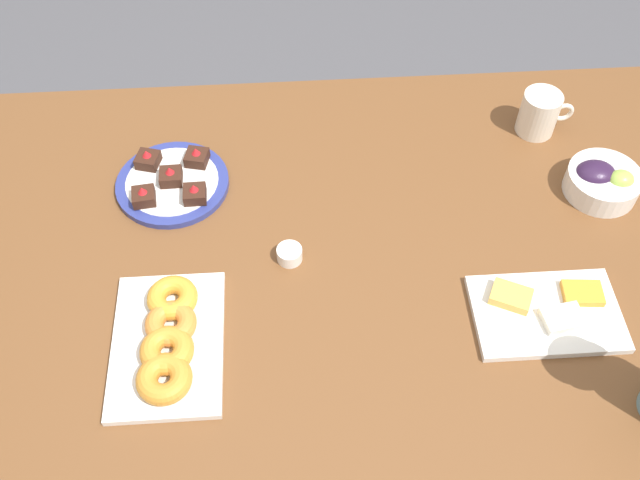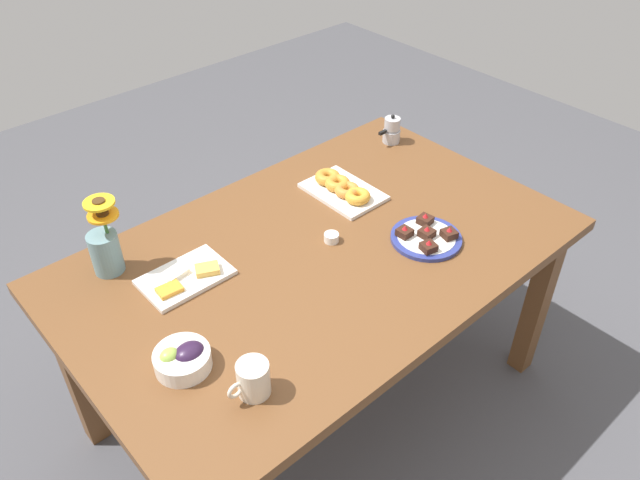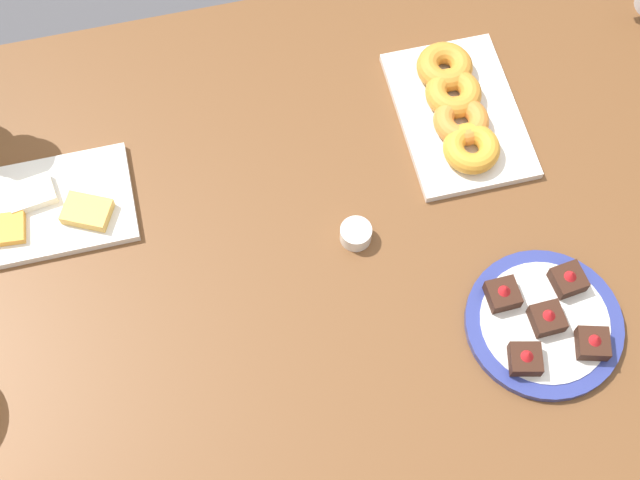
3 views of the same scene
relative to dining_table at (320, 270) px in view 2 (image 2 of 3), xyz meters
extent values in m
plane|color=#4C4C51|center=(0.00, 0.00, -0.65)|extent=(6.00, 6.00, 0.00)
cube|color=brown|center=(0.00, 0.00, 0.07)|extent=(1.60, 1.00, 0.04)
cube|color=brown|center=(-0.72, -0.42, -0.30)|extent=(0.07, 0.07, 0.70)
cube|color=brown|center=(0.72, -0.42, -0.30)|extent=(0.07, 0.07, 0.70)
cube|color=brown|center=(-0.72, 0.42, -0.30)|extent=(0.07, 0.07, 0.70)
cylinder|color=silver|center=(0.49, 0.30, 0.13)|extent=(0.08, 0.08, 0.10)
cylinder|color=brown|center=(0.49, 0.30, 0.18)|extent=(0.07, 0.07, 0.00)
torus|color=silver|center=(0.54, 0.30, 0.13)|extent=(0.05, 0.01, 0.05)
cylinder|color=white|center=(0.58, 0.12, 0.11)|extent=(0.15, 0.15, 0.05)
ellipsoid|color=#2D1938|center=(0.56, 0.13, 0.13)|extent=(0.08, 0.07, 0.04)
ellipsoid|color=#9EC14C|center=(0.60, 0.11, 0.13)|extent=(0.05, 0.04, 0.04)
cube|color=white|center=(0.39, -0.17, 0.09)|extent=(0.26, 0.17, 0.01)
cube|color=#EFB74C|center=(0.33, -0.14, 0.11)|extent=(0.08, 0.08, 0.02)
cube|color=white|center=(0.41, -0.19, 0.11)|extent=(0.08, 0.06, 0.02)
cube|color=orange|center=(0.46, -0.14, 0.11)|extent=(0.07, 0.06, 0.01)
cube|color=white|center=(-0.27, -0.18, 0.09)|extent=(0.19, 0.28, 0.01)
torus|color=orange|center=(-0.27, -0.26, 0.12)|extent=(0.11, 0.11, 0.04)
torus|color=orange|center=(-0.27, -0.21, 0.12)|extent=(0.10, 0.10, 0.04)
torus|color=orange|center=(-0.27, -0.16, 0.12)|extent=(0.11, 0.11, 0.03)
torus|color=gold|center=(-0.27, -0.10, 0.12)|extent=(0.11, 0.11, 0.03)
cylinder|color=white|center=(-0.06, -0.01, 0.10)|extent=(0.05, 0.05, 0.03)
cylinder|color=#C68923|center=(-0.06, -0.01, 0.11)|extent=(0.04, 0.04, 0.01)
cylinder|color=navy|center=(-0.29, 0.19, 0.09)|extent=(0.23, 0.23, 0.01)
cylinder|color=white|center=(-0.29, 0.19, 0.09)|extent=(0.19, 0.19, 0.01)
cube|color=#381E14|center=(-0.34, 0.24, 0.11)|extent=(0.05, 0.05, 0.02)
cone|color=red|center=(-0.34, 0.24, 0.13)|extent=(0.02, 0.02, 0.01)
cube|color=#381E14|center=(-0.24, 0.24, 0.11)|extent=(0.05, 0.05, 0.02)
cone|color=red|center=(-0.24, 0.24, 0.13)|extent=(0.02, 0.02, 0.01)
cube|color=#381E14|center=(-0.34, 0.14, 0.11)|extent=(0.05, 0.05, 0.02)
cone|color=red|center=(-0.34, 0.14, 0.13)|extent=(0.02, 0.02, 0.01)
cube|color=#381E14|center=(-0.24, 0.14, 0.11)|extent=(0.05, 0.05, 0.02)
cone|color=red|center=(-0.24, 0.14, 0.13)|extent=(0.02, 0.02, 0.01)
cube|color=#381E14|center=(-0.29, 0.19, 0.11)|extent=(0.05, 0.05, 0.02)
cone|color=red|center=(-0.29, 0.19, 0.13)|extent=(0.02, 0.02, 0.01)
cylinder|color=#6B939E|center=(0.54, -0.35, 0.15)|extent=(0.09, 0.09, 0.13)
cylinder|color=#3D702D|center=(0.52, -0.36, 0.27)|extent=(0.01, 0.01, 0.10)
cylinder|color=yellow|center=(0.52, -0.36, 0.32)|extent=(0.09, 0.09, 0.01)
cylinder|color=#472D14|center=(0.52, -0.36, 0.33)|extent=(0.04, 0.04, 0.01)
cylinder|color=#3D702D|center=(0.52, -0.35, 0.25)|extent=(0.01, 0.01, 0.06)
cylinder|color=orange|center=(0.52, -0.35, 0.28)|extent=(0.09, 0.09, 0.01)
cylinder|color=#472D14|center=(0.52, -0.35, 0.29)|extent=(0.04, 0.04, 0.01)
cylinder|color=#B7B7BC|center=(-0.67, -0.33, 0.11)|extent=(0.07, 0.07, 0.05)
cylinder|color=#B7B7BC|center=(-0.67, -0.33, 0.14)|extent=(0.05, 0.05, 0.01)
cylinder|color=#B7B7BC|center=(-0.67, -0.33, 0.17)|extent=(0.06, 0.06, 0.04)
sphere|color=black|center=(-0.67, -0.33, 0.20)|extent=(0.02, 0.02, 0.02)
cube|color=black|center=(-0.62, -0.33, 0.15)|extent=(0.04, 0.01, 0.01)
camera|label=1|loc=(-0.05, -0.80, 1.17)|focal=40.00mm
camera|label=2|loc=(1.02, 1.14, 1.33)|focal=35.00mm
camera|label=3|loc=(0.13, 0.55, 1.31)|focal=50.00mm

